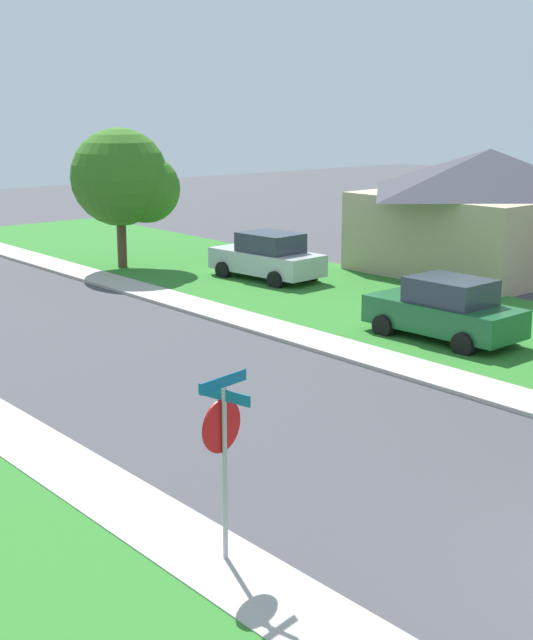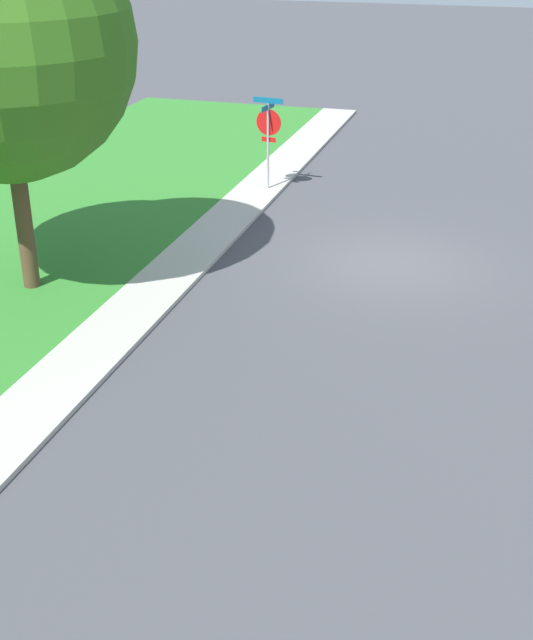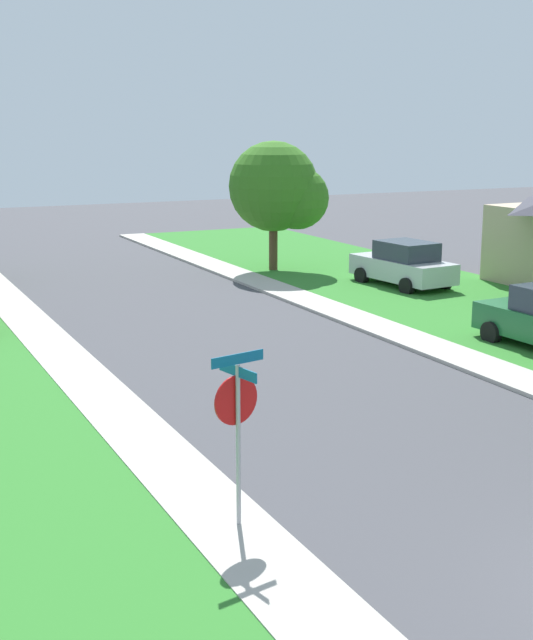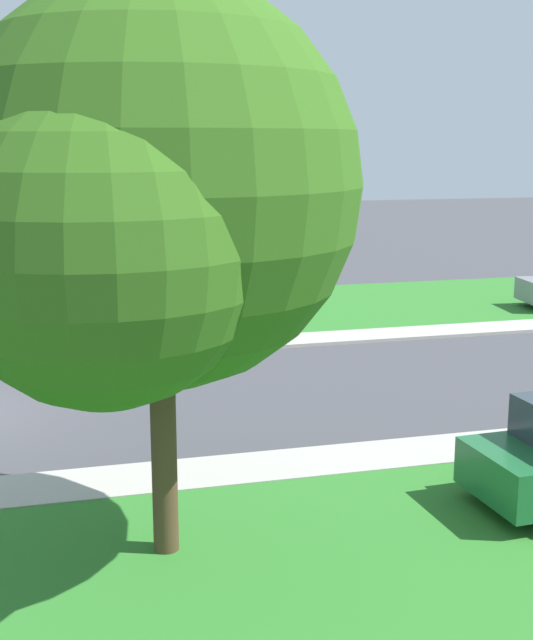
% 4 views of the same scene
% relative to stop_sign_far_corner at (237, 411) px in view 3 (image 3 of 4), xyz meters
% --- Properties ---
extents(sidewalk_east, '(1.40, 56.00, 0.10)m').
position_rel_stop_sign_far_corner_xyz_m(sidewalk_east, '(9.25, 7.29, -1.84)').
color(sidewalk_east, '#ADA89E').
rests_on(sidewalk_east, ground).
extents(sidewalk_west, '(1.40, 56.00, 0.10)m').
position_rel_stop_sign_far_corner_xyz_m(sidewalk_west, '(-0.15, 7.29, -1.84)').
color(sidewalk_west, '#ADA89E').
rests_on(sidewalk_west, ground).
extents(stop_sign_far_corner, '(0.91, 0.91, 2.77)m').
position_rel_stop_sign_far_corner_xyz_m(stop_sign_far_corner, '(0.00, 0.00, 0.00)').
color(stop_sign_far_corner, '#9E9EA3').
rests_on(stop_sign_far_corner, ground).
extents(car_silver_kerbside_mid, '(2.35, 4.45, 1.76)m').
position_rel_stop_sign_far_corner_xyz_m(car_silver_kerbside_mid, '(13.81, 15.70, -1.01)').
color(car_silver_kerbside_mid, silver).
rests_on(car_silver_kerbside_mid, ground).
extents(tree_sidewalk_mid, '(3.97, 3.69, 5.38)m').
position_rel_stop_sign_far_corner_xyz_m(tree_sidewalk_mid, '(11.23, 20.98, 1.52)').
color(tree_sidewalk_mid, '#4C3823').
rests_on(tree_sidewalk_mid, ground).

